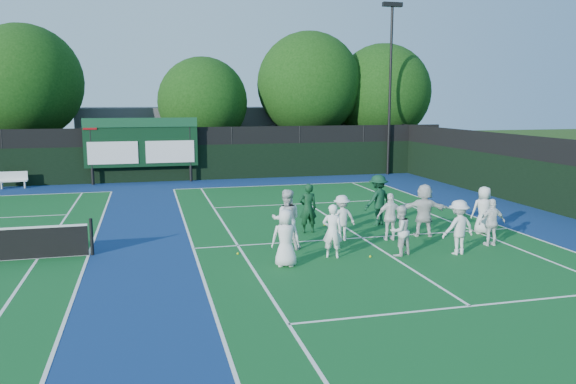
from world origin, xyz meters
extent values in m
plane|color=#1D390F|center=(0.00, 0.00, 0.00)|extent=(120.00, 120.00, 0.00)
cube|color=navy|center=(-6.00, 1.00, 0.00)|extent=(34.00, 32.00, 0.01)
cube|color=#115321|center=(0.00, 1.00, 0.01)|extent=(10.97, 23.77, 0.00)
cube|color=white|center=(0.00, 12.88, 0.01)|extent=(10.97, 0.08, 0.00)
cube|color=white|center=(-5.49, 1.00, 0.01)|extent=(0.08, 23.77, 0.00)
cube|color=white|center=(5.49, 1.00, 0.01)|extent=(0.08, 23.77, 0.00)
cube|color=white|center=(-4.12, 1.00, 0.01)|extent=(0.08, 23.77, 0.00)
cube|color=white|center=(4.12, 1.00, 0.01)|extent=(0.08, 23.77, 0.00)
cube|color=white|center=(0.00, -5.40, 0.01)|extent=(8.23, 0.08, 0.00)
cube|color=white|center=(0.00, 7.40, 0.01)|extent=(8.23, 0.08, 0.00)
cube|color=white|center=(0.00, 1.00, 0.01)|extent=(0.08, 12.80, 0.00)
cube|color=white|center=(-8.52, 1.00, 0.01)|extent=(0.08, 23.77, 0.00)
cube|color=white|center=(-9.88, 1.00, 0.01)|extent=(0.08, 23.77, 0.00)
cube|color=black|center=(-6.00, 16.00, 1.00)|extent=(34.00, 0.08, 2.00)
cube|color=black|center=(-6.00, 16.00, 2.50)|extent=(34.00, 0.05, 1.00)
cylinder|color=black|center=(-9.60, 15.60, 1.75)|extent=(0.16, 0.16, 3.50)
cylinder|color=black|center=(-4.40, 15.60, 1.75)|extent=(0.16, 0.16, 3.50)
cube|color=black|center=(-7.00, 15.60, 2.20)|extent=(6.00, 0.15, 2.60)
cube|color=#134426|center=(-7.00, 15.50, 3.30)|extent=(6.00, 0.05, 0.50)
cube|color=white|center=(-8.50, 15.50, 1.70)|extent=(2.60, 0.04, 1.20)
cube|color=white|center=(-5.50, 15.50, 1.70)|extent=(2.60, 0.04, 1.20)
cube|color=#9A0C10|center=(-9.60, 15.50, 3.20)|extent=(0.70, 0.04, 0.50)
cube|color=#525256|center=(-2.00, 24.00, 2.00)|extent=(18.00, 6.00, 4.00)
cylinder|color=black|center=(7.50, 15.70, 5.00)|extent=(0.16, 0.16, 10.00)
cube|color=black|center=(7.50, 15.70, 10.00)|extent=(1.20, 0.30, 0.25)
cylinder|color=black|center=(-8.40, 1.00, 0.55)|extent=(0.10, 0.10, 1.10)
cube|color=white|center=(-13.46, 15.30, 0.38)|extent=(1.37, 0.40, 0.05)
cube|color=white|center=(-13.46, 15.44, 0.64)|extent=(1.36, 0.09, 0.45)
cube|color=white|center=(-14.00, 15.30, 0.18)|extent=(0.06, 0.32, 0.36)
cube|color=white|center=(-12.91, 15.30, 0.18)|extent=(0.06, 0.32, 0.36)
cylinder|color=black|center=(-13.37, 19.50, 1.52)|extent=(0.44, 0.44, 3.04)
sphere|color=#0F330B|center=(-13.37, 19.50, 5.50)|extent=(6.57, 6.57, 6.57)
sphere|color=#0F330B|center=(-12.77, 19.80, 4.84)|extent=(4.60, 4.60, 4.60)
cylinder|color=black|center=(-3.26, 19.50, 1.16)|extent=(0.44, 0.44, 2.31)
sphere|color=#0F330B|center=(-3.26, 19.50, 4.38)|extent=(5.51, 5.51, 5.51)
sphere|color=#0F330B|center=(-2.66, 19.80, 3.83)|extent=(3.85, 3.85, 3.85)
cylinder|color=black|center=(3.56, 19.50, 1.50)|extent=(0.44, 0.44, 3.00)
sphere|color=#0F330B|center=(3.56, 19.50, 5.51)|extent=(6.68, 6.68, 6.68)
sphere|color=#0F330B|center=(4.16, 19.80, 4.84)|extent=(4.67, 4.67, 4.67)
cylinder|color=black|center=(8.68, 19.50, 1.31)|extent=(0.44, 0.44, 2.61)
sphere|color=#0F330B|center=(8.68, 19.50, 5.01)|extent=(6.39, 6.39, 6.39)
sphere|color=#0F330B|center=(9.28, 19.80, 4.37)|extent=(4.47, 4.47, 4.47)
sphere|color=#B3C517|center=(-0.63, -1.23, 0.03)|extent=(0.07, 0.07, 0.07)
sphere|color=#B3C517|center=(-4.28, 0.01, 0.03)|extent=(0.07, 0.07, 0.07)
sphere|color=#B3C517|center=(-0.64, 3.01, 0.03)|extent=(0.07, 0.07, 0.07)
sphere|color=#B3C517|center=(0.75, -0.23, 0.03)|extent=(0.07, 0.07, 0.07)
imported|color=white|center=(-3.19, -1.46, 0.79)|extent=(0.85, 0.63, 1.59)
imported|color=white|center=(-1.69, -0.96, 0.78)|extent=(0.68, 0.58, 1.57)
imported|color=silver|center=(0.28, -1.22, 0.74)|extent=(0.87, 0.79, 1.47)
imported|color=silver|center=(2.00, -1.52, 0.81)|extent=(1.11, 0.73, 1.62)
imported|color=white|center=(3.52, -0.90, 0.74)|extent=(0.89, 0.41, 1.48)
imported|color=silver|center=(-2.74, 0.30, 0.92)|extent=(1.04, 0.90, 1.83)
imported|color=silver|center=(-0.76, 0.86, 0.74)|extent=(1.03, 0.68, 1.49)
imported|color=white|center=(0.77, 0.51, 0.77)|extent=(0.94, 0.47, 1.54)
imported|color=silver|center=(2.09, 0.77, 0.88)|extent=(1.71, 1.05, 1.76)
imported|color=silver|center=(4.20, 0.58, 0.81)|extent=(0.90, 0.70, 1.62)
imported|color=#0E341B|center=(-1.52, 2.15, 0.85)|extent=(0.62, 0.41, 1.71)
imported|color=#0F3821|center=(1.28, 2.72, 0.92)|extent=(1.36, 1.07, 1.84)
camera|label=1|loc=(-6.75, -15.79, 4.47)|focal=35.00mm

